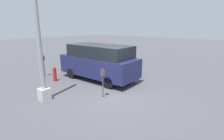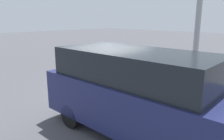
# 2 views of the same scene
# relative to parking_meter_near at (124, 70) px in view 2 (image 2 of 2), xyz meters

# --- Properties ---
(ground_plane) EXTENTS (80.00, 80.00, 0.00)m
(ground_plane) POSITION_rel_parking_meter_near_xyz_m (-0.33, -0.53, -1.02)
(ground_plane) COLOR #4C4C51
(parking_meter_near) EXTENTS (0.20, 0.12, 1.39)m
(parking_meter_near) POSITION_rel_parking_meter_near_xyz_m (0.00, 0.00, 0.00)
(parking_meter_near) COLOR #4C4C4C
(parking_meter_near) RESTS_ON ground
(lamp_post) EXTENTS (0.44, 0.44, 6.17)m
(lamp_post) POSITION_rel_parking_meter_near_xyz_m (1.84, 1.92, 1.32)
(lamp_post) COLOR beige
(lamp_post) RESTS_ON ground
(parked_van) EXTENTS (5.02, 2.12, 2.16)m
(parked_van) POSITION_rel_parking_meter_near_xyz_m (2.09, -1.92, 0.13)
(parked_van) COLOR navy
(parked_van) RESTS_ON ground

